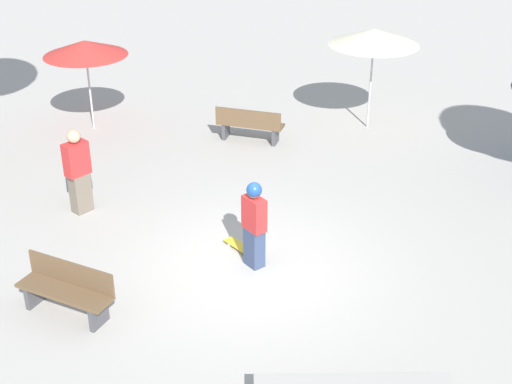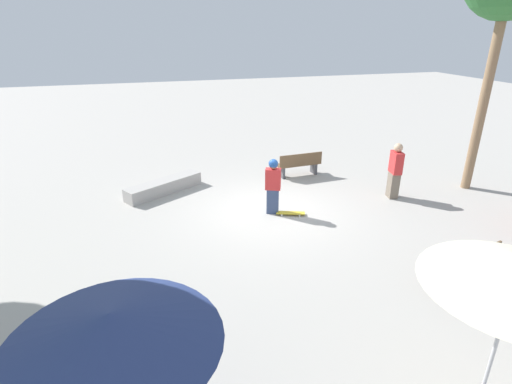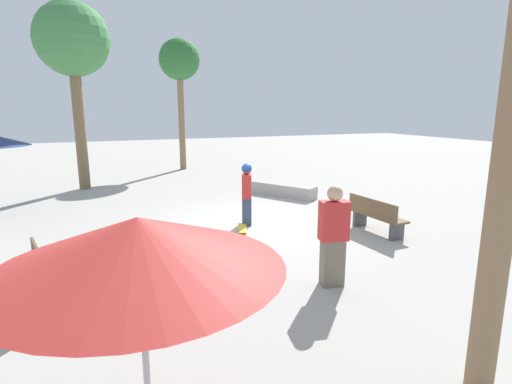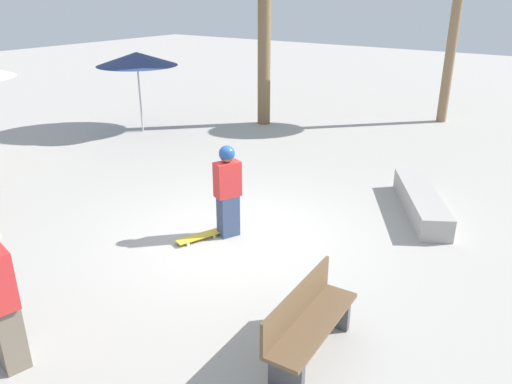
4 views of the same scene
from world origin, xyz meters
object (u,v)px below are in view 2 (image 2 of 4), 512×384
Objects in this scene: bystander_watching at (395,171)px; shade_umbrella_navy at (111,329)px; bench_near at (479,272)px; bench_far at (299,164)px; skateboard at (291,213)px; concrete_ledge at (164,186)px; skater_main at (273,184)px.

shade_umbrella_navy is at bearing -38.43° from bystander_watching.
bench_near is 1.02× the size of bench_far.
bench_near is at bearing -41.50° from skateboard.
bystander_watching is (2.37, 6.75, 0.65)m from concrete_ledge.
skater_main is 1.95× the size of skateboard.
bench_far is 0.94× the size of bystander_watching.
skater_main is at bearing 50.11° from concrete_ledge.
bystander_watching reaches higher than bench_far.
skateboard is at bearing 50.85° from concrete_ledge.
bench_near reaches higher than concrete_ledge.
shade_umbrella_navy reaches higher than bench_far.
skater_main reaches higher than skateboard.
shade_umbrella_navy is (6.26, -3.87, 1.24)m from skater_main.
bystander_watching is (2.60, 2.06, 0.43)m from bench_far.
shade_umbrella_navy is at bearing -126.43° from bench_far.
skateboard is at bearing 144.18° from shade_umbrella_navy.
bystander_watching reaches higher than skater_main.
concrete_ledge is (-2.67, -3.28, 0.15)m from skateboard.
skateboard is 0.36× the size of shade_umbrella_navy.
shade_umbrella_navy reaches higher than concrete_ledge.
concrete_ledge is at bearing 163.29° from skater_main.
skater_main is at bearing -129.04° from bench_far.
skateboard is at bearing -119.61° from bench_far.
skater_main is 3.76m from concrete_ledge.
bench_far is at bearing 92.71° from concrete_ledge.
bystander_watching is at bearing 23.23° from skater_main.
concrete_ledge is 8.90m from shade_umbrella_navy.
skateboard is 0.48× the size of bystander_watching.
bench_near is 0.96× the size of bystander_watching.
skater_main is 5.38m from bench_near.
skater_main reaches higher than bench_far.
concrete_ledge is at bearing -63.93° from bench_near.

